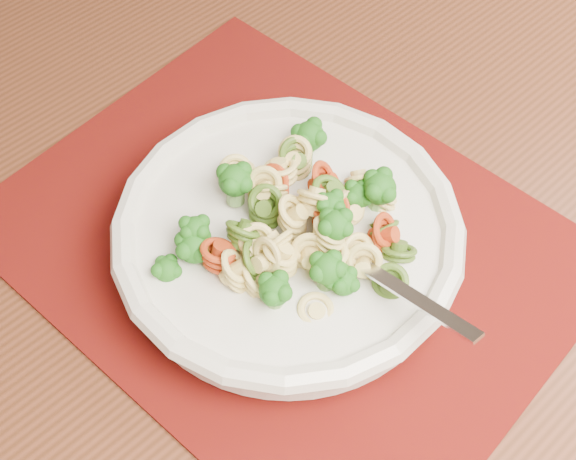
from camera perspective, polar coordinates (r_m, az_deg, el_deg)
The scene contains 5 objects.
dining_table at distance 0.79m, azimuth -0.41°, elevation -0.42°, with size 1.69×1.24×0.77m.
placemat at distance 0.67m, azimuth -0.22°, elevation -0.95°, with size 0.46×0.36×0.00m, color #591203.
pasta_bowl at distance 0.64m, azimuth -0.00°, elevation -0.46°, with size 0.28×0.28×0.05m.
pasta_broccoli_heap at distance 0.62m, azimuth 0.00°, elevation 0.32°, with size 0.24×0.24×0.06m, color #CEBD66, non-canonical shape.
fork at distance 0.61m, azimuth 3.99°, elevation -1.63°, with size 0.19×0.02×0.01m, color silver, non-canonical shape.
Camera 1 is at (-0.36, -0.47, 1.33)m, focal length 50.00 mm.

